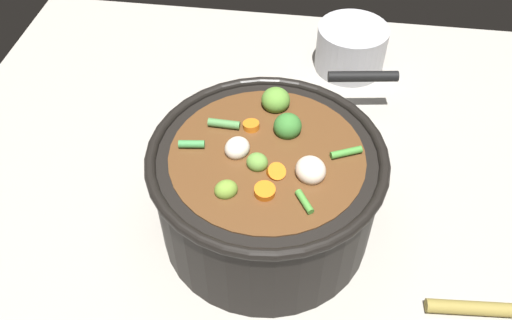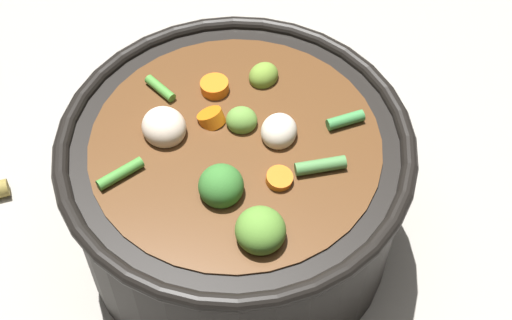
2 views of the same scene
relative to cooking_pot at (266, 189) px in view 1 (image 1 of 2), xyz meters
The scene contains 3 objects.
ground_plane 0.08m from the cooking_pot, 157.00° to the left, with size 1.10×1.10×0.00m, color #9E998E.
cooking_pot is the anchor object (origin of this frame).
small_saucepan 0.40m from the cooking_pot, 15.87° to the right, with size 0.20×0.14×0.09m.
Camera 1 is at (-0.45, -0.05, 0.63)m, focal length 37.67 mm.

